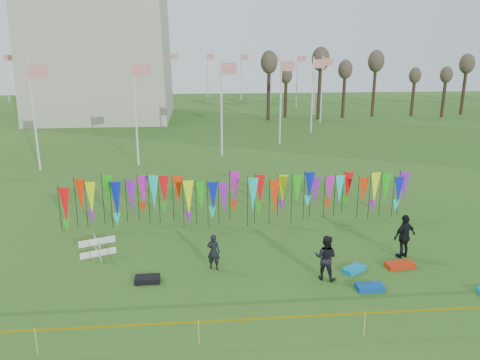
{
  "coord_description": "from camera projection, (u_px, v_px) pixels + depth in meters",
  "views": [
    {
      "loc": [
        -2.03,
        -15.52,
        8.97
      ],
      "look_at": [
        -0.06,
        6.0,
        2.82
      ],
      "focal_mm": 35.0,
      "sensor_mm": 36.0,
      "label": 1
    }
  ],
  "objects": [
    {
      "name": "ground",
      "position": [
        256.0,
        296.0,
        17.5
      ],
      "size": [
        160.0,
        160.0,
        0.0
      ],
      "primitive_type": "plane",
      "color": "#275417",
      "rests_on": "ground"
    },
    {
      "name": "caution_tape_near",
      "position": [
        261.0,
        320.0,
        14.58
      ],
      "size": [
        26.0,
        0.02,
        0.9
      ],
      "color": "yellow",
      "rests_on": "ground"
    },
    {
      "name": "person_right",
      "position": [
        405.0,
        236.0,
        20.48
      ],
      "size": [
        1.32,
        1.03,
        1.98
      ],
      "primitive_type": "imported",
      "rotation": [
        0.0,
        0.0,
        3.51
      ],
      "color": "black",
      "rests_on": "ground"
    },
    {
      "name": "kite_bag_red",
      "position": [
        400.0,
        265.0,
        19.74
      ],
      "size": [
        1.26,
        0.71,
        0.22
      ],
      "primitive_type": "cube",
      "rotation": [
        0.0,
        0.0,
        0.14
      ],
      "color": "red",
      "rests_on": "ground"
    },
    {
      "name": "banner_row",
      "position": [
        243.0,
        193.0,
        24.59
      ],
      "size": [
        18.64,
        0.64,
        2.48
      ],
      "color": "black",
      "rests_on": "ground"
    },
    {
      "name": "person_mid",
      "position": [
        326.0,
        257.0,
        18.56
      ],
      "size": [
        1.06,
        0.92,
        1.85
      ],
      "primitive_type": "imported",
      "rotation": [
        0.0,
        0.0,
        2.64
      ],
      "color": "black",
      "rests_on": "ground"
    },
    {
      "name": "kite_bag_turquoise",
      "position": [
        354.0,
        269.0,
        19.38
      ],
      "size": [
        1.12,
        0.99,
        0.2
      ],
      "primitive_type": "cube",
      "rotation": [
        0.0,
        0.0,
        0.6
      ],
      "color": "#0C8ABD",
      "rests_on": "ground"
    },
    {
      "name": "tree_line",
      "position": [
        459.0,
        70.0,
        60.76
      ],
      "size": [
        53.92,
        1.92,
        7.84
      ],
      "color": "#3C291E",
      "rests_on": "ground"
    },
    {
      "name": "flagpole_ring",
      "position": [
        105.0,
        87.0,
        61.15
      ],
      "size": [
        57.4,
        56.16,
        8.0
      ],
      "color": "silver",
      "rests_on": "ground"
    },
    {
      "name": "person_left",
      "position": [
        214.0,
        252.0,
        19.45
      ],
      "size": [
        0.67,
        0.58,
        1.54
      ],
      "primitive_type": "imported",
      "rotation": [
        0.0,
        0.0,
        2.79
      ],
      "color": "black",
      "rests_on": "ground"
    },
    {
      "name": "kite_bag_black",
      "position": [
        147.0,
        279.0,
        18.51
      ],
      "size": [
        1.0,
        0.59,
        0.23
      ],
      "primitive_type": "cube",
      "rotation": [
        0.0,
        0.0,
        0.02
      ],
      "color": "black",
      "rests_on": "ground"
    },
    {
      "name": "kite_bag_blue",
      "position": [
        370.0,
        287.0,
        17.92
      ],
      "size": [
        1.04,
        0.57,
        0.21
      ],
      "primitive_type": "cube",
      "rotation": [
        0.0,
        0.0,
        0.04
      ],
      "color": "#0A47AA",
      "rests_on": "ground"
    },
    {
      "name": "box_kite",
      "position": [
        98.0,
        247.0,
        20.66
      ],
      "size": [
        0.8,
        0.8,
        0.89
      ],
      "rotation": [
        0.0,
        0.0,
        0.38
      ],
      "color": "#B30D20",
      "rests_on": "ground"
    }
  ]
}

